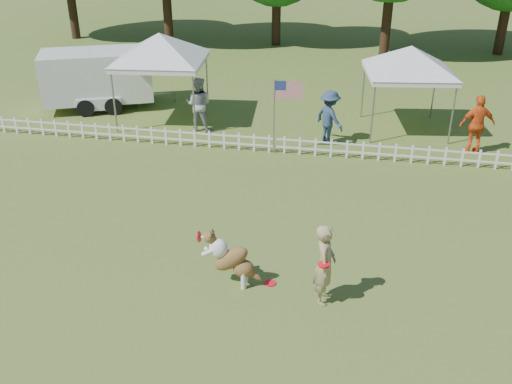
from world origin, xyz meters
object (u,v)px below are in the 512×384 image
Objects in this scene: canopy_tent_right at (406,90)px; spectator_c at (477,125)px; frisbee_on_turf at (270,283)px; cargo_trailer at (98,79)px; handler at (325,264)px; flag_pole at (274,117)px; spectator_a at (199,104)px; canopy_tent_left at (162,79)px; spectator_b at (329,117)px; dog at (232,259)px.

canopy_tent_right is 1.51× the size of spectator_c.
cargo_trailer is at bearing 129.62° from frisbee_on_turf.
flag_pole is (-2.23, 7.38, 0.35)m from handler.
handler is 0.92× the size of spectator_a.
canopy_tent_left is 1.73× the size of spectator_b.
canopy_tent_right is 7.25m from spectator_a.
canopy_tent_right is at bearing 26.19° from flag_pole.
cargo_trailer is at bearing 155.77° from canopy_tent_left.
canopy_tent_left is 6.29m from spectator_b.
spectator_c reaches higher than dog.
spectator_b is at bearing 80.59° from dog.
flag_pole is 6.47m from spectator_c.
flag_pole reaches higher than spectator_a.
spectator_c is at bearing 57.51° from frisbee_on_turf.
flag_pole reaches higher than cargo_trailer.
frisbee_on_turf is 0.13× the size of spectator_a.
canopy_tent_left is at bearing 116.55° from dog.
dog is 10.38m from spectator_c.
canopy_tent_left reaches higher than flag_pole.
canopy_tent_left reaches higher than frisbee_on_turf.
handler is at bearing -61.45° from canopy_tent_left.
cargo_trailer is 8.20m from flag_pole.
spectator_b is at bearing 85.89° from frisbee_on_turf.
spectator_c is (9.28, -0.38, 0.01)m from spectator_a.
spectator_a is (-3.23, 8.80, 0.32)m from dog.
canopy_tent_right reaches higher than spectator_c.
dog is 10.90m from canopy_tent_right.
flag_pole is 1.29× the size of spectator_a.
handler is 0.34× the size of cargo_trailer.
cargo_trailer is 2.09× the size of flag_pole.
frisbee_on_turf is at bearing 11.18° from dog.
canopy_tent_right is (8.65, 0.63, -0.11)m from canopy_tent_left.
dog is 1.01m from frisbee_on_turf.
spectator_c is at bearing -136.15° from spectator_b.
frisbee_on_turf is 11.01m from canopy_tent_left.
handler is at bearing 119.74° from spectator_a.
cargo_trailer reaches higher than spectator_a.
spectator_c reaches higher than frisbee_on_turf.
handler is 7.07× the size of frisbee_on_turf.
cargo_trailer is at bearing 126.44° from dog.
spectator_a is at bearing 114.94° from frisbee_on_turf.
dog is 0.66× the size of spectator_a.
canopy_tent_right is 5.12m from flag_pole.
canopy_tent_right is at bearing -51.66° from spectator_c.
spectator_b is (9.16, -2.11, -0.22)m from cargo_trailer.
canopy_tent_right is 3.10m from spectator_b.
spectator_c is (5.26, 8.27, 0.95)m from frisbee_on_turf.
canopy_tent_left is at bearing 175.80° from canopy_tent_right.
frisbee_on_turf is 0.14× the size of spectator_b.
spectator_a is 1.05× the size of spectator_b.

